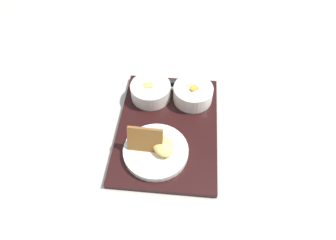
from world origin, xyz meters
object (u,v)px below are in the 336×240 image
object	(u,v)px
knife	(173,83)
spoon	(180,89)
bowl_soup	(151,90)
bowl_salad	(193,93)
plate_main	(156,150)

from	to	relation	value
knife	spoon	distance (m)	0.04
bowl_soup	spoon	bearing A→B (deg)	106.67
bowl_soup	knife	xyz separation A→B (m)	(-0.06, 0.07, -0.02)
bowl_salad	spoon	size ratio (longest dim) A/B	0.75
plate_main	knife	bearing A→B (deg)	169.29
bowl_salad	plate_main	bearing A→B (deg)	-29.22
knife	spoon	size ratio (longest dim) A/B	1.00
knife	spoon	xyz separation A→B (m)	(0.03, 0.02, -0.00)
bowl_soup	plate_main	bearing A→B (deg)	5.42
bowl_soup	plate_main	world-z (taller)	plate_main
plate_main	knife	size ratio (longest dim) A/B	1.10
bowl_salad	plate_main	distance (m)	0.24
knife	bowl_soup	bearing A→B (deg)	-133.89
bowl_salad	knife	xyz separation A→B (m)	(-0.07, -0.06, -0.02)
plate_main	spoon	xyz separation A→B (m)	(-0.25, 0.07, -0.01)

